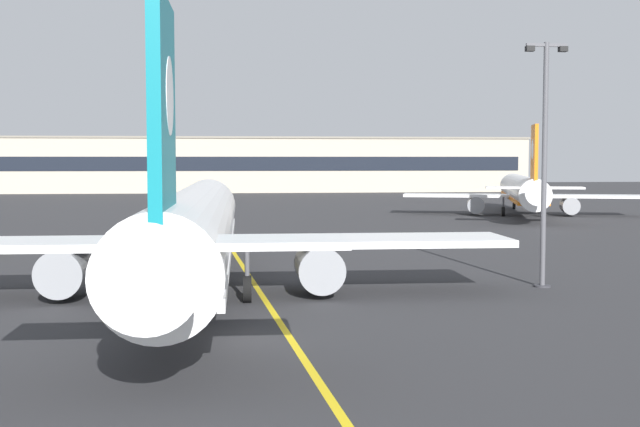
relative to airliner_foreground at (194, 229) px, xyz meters
The scene contains 6 objects.
ground_plane 10.72m from the airliner_foreground, 79.54° to the right, with size 400.00×400.00×0.00m, color #2D2D30.
taxiway_centreline 20.36m from the airliner_foreground, 84.72° to the left, with size 0.30×180.00×0.01m, color yellow.
airliner_foreground is the anchor object (origin of this frame).
airliner_background 65.70m from the airliner_foreground, 56.29° to the left, with size 28.59×36.29×10.36m.
apron_lamp_post 18.73m from the airliner_foreground, ahead, with size 2.24×0.90×12.97m.
terminal_building 128.91m from the airliner_foreground, 87.10° to the left, with size 111.82×12.40×11.27m.
Camera 1 is at (0.19, -30.83, 6.87)m, focal length 46.04 mm.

